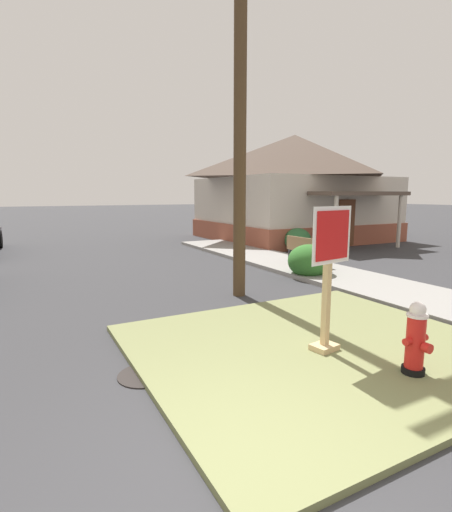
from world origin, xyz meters
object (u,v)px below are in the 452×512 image
object	(u,v)px
street_bench	(306,250)
fire_hydrant	(416,340)
manhole_cover	(146,375)
utility_pole	(240,80)
stop_sign	(328,281)

from	to	relation	value
street_bench	fire_hydrant	bearing A→B (deg)	-118.99
manhole_cover	utility_pole	xyz separation A→B (m)	(3.01, 2.87, 4.63)
fire_hydrant	manhole_cover	bearing A→B (deg)	150.42
stop_sign	utility_pole	size ratio (longest dim) A/B	0.23
fire_hydrant	stop_sign	distance (m)	1.29
manhole_cover	utility_pole	distance (m)	6.23
manhole_cover	street_bench	world-z (taller)	street_bench
street_bench	utility_pole	distance (m)	5.59
fire_hydrant	utility_pole	distance (m)	6.13
street_bench	utility_pole	size ratio (longest dim) A/B	0.17
street_bench	utility_pole	world-z (taller)	utility_pole
stop_sign	manhole_cover	size ratio (longest dim) A/B	2.91
fire_hydrant	manhole_cover	xyz separation A→B (m)	(-2.91, 1.65, -0.50)
fire_hydrant	manhole_cover	size ratio (longest dim) A/B	1.30
fire_hydrant	stop_sign	size ratio (longest dim) A/B	0.45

